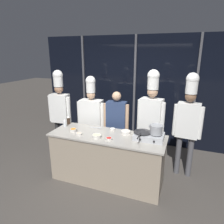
# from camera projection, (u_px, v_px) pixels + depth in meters

# --- Properties ---
(ground_plane) EXTENTS (24.00, 24.00, 0.00)m
(ground_plane) POSITION_uv_depth(u_px,v_px,m) (107.00, 180.00, 3.75)
(ground_plane) COLOR #47423D
(window_wall_back) EXTENTS (5.02, 0.09, 2.70)m
(window_wall_back) POSITION_uv_depth(u_px,v_px,m) (135.00, 91.00, 5.06)
(window_wall_back) COLOR black
(window_wall_back) RESTS_ON ground_plane
(demo_counter) EXTENTS (2.04, 0.71, 0.91)m
(demo_counter) POSITION_uv_depth(u_px,v_px,m) (107.00, 158.00, 3.62)
(demo_counter) COLOR gray
(demo_counter) RESTS_ON ground_plane
(portable_stove) EXTENTS (0.48, 0.34, 0.11)m
(portable_stove) POSITION_uv_depth(u_px,v_px,m) (149.00, 136.00, 3.30)
(portable_stove) COLOR #B2B5BA
(portable_stove) RESTS_ON demo_counter
(frying_pan) EXTENTS (0.30, 0.52, 0.05)m
(frying_pan) POSITION_uv_depth(u_px,v_px,m) (143.00, 131.00, 3.31)
(frying_pan) COLOR #232326
(frying_pan) RESTS_ON portable_stove
(stock_pot) EXTENTS (0.23, 0.21, 0.15)m
(stock_pot) POSITION_uv_depth(u_px,v_px,m) (156.00, 129.00, 3.23)
(stock_pot) COLOR #93969B
(stock_pot) RESTS_ON portable_stove
(squeeze_bottle_soy) EXTENTS (0.07, 0.07, 0.17)m
(squeeze_bottle_soy) POSITION_uv_depth(u_px,v_px,m) (69.00, 120.00, 4.00)
(squeeze_bottle_soy) COLOR #332319
(squeeze_bottle_soy) RESTS_ON demo_counter
(squeeze_bottle_clear) EXTENTS (0.06, 0.06, 0.16)m
(squeeze_bottle_clear) POSITION_uv_depth(u_px,v_px,m) (65.00, 123.00, 3.84)
(squeeze_bottle_clear) COLOR white
(squeeze_bottle_clear) RESTS_ON demo_counter
(prep_bowl_chicken) EXTENTS (0.11, 0.11, 0.04)m
(prep_bowl_chicken) POSITION_uv_depth(u_px,v_px,m) (79.00, 134.00, 3.48)
(prep_bowl_chicken) COLOR silver
(prep_bowl_chicken) RESTS_ON demo_counter
(prep_bowl_bell_pepper) EXTENTS (0.11, 0.11, 0.04)m
(prep_bowl_bell_pepper) POSITION_uv_depth(u_px,v_px,m) (109.00, 139.00, 3.29)
(prep_bowl_bell_pepper) COLOR silver
(prep_bowl_bell_pepper) RESTS_ON demo_counter
(prep_bowl_onion) EXTENTS (0.17, 0.17, 0.06)m
(prep_bowl_onion) POSITION_uv_depth(u_px,v_px,m) (126.00, 132.00, 3.54)
(prep_bowl_onion) COLOR silver
(prep_bowl_onion) RESTS_ON demo_counter
(prep_bowl_noodles) EXTENTS (0.15, 0.15, 0.06)m
(prep_bowl_noodles) POSITION_uv_depth(u_px,v_px,m) (97.00, 136.00, 3.36)
(prep_bowl_noodles) COLOR silver
(prep_bowl_noodles) RESTS_ON demo_counter
(prep_bowl_rice) EXTENTS (0.09, 0.09, 0.05)m
(prep_bowl_rice) POSITION_uv_depth(u_px,v_px,m) (112.00, 129.00, 3.68)
(prep_bowl_rice) COLOR silver
(prep_bowl_rice) RESTS_ON demo_counter
(prep_bowl_carrots) EXTENTS (0.12, 0.12, 0.05)m
(prep_bowl_carrots) POSITION_uv_depth(u_px,v_px,m) (73.00, 130.00, 3.63)
(prep_bowl_carrots) COLOR silver
(prep_bowl_carrots) RESTS_ON demo_counter
(serving_spoon_slotted) EXTENTS (0.25, 0.05, 0.02)m
(serving_spoon_slotted) POSITION_uv_depth(u_px,v_px,m) (98.00, 128.00, 3.80)
(serving_spoon_slotted) COLOR #B2B5BA
(serving_spoon_slotted) RESTS_ON demo_counter
(chef_head) EXTENTS (0.53, 0.24, 1.94)m
(chef_head) POSITION_uv_depth(u_px,v_px,m) (60.00, 107.00, 4.42)
(chef_head) COLOR #232326
(chef_head) RESTS_ON ground_plane
(chef_sous) EXTENTS (0.62, 0.27, 1.84)m
(chef_sous) POSITION_uv_depth(u_px,v_px,m) (92.00, 115.00, 4.24)
(chef_sous) COLOR #2D3856
(chef_sous) RESTS_ON ground_plane
(person_guest) EXTENTS (0.52, 0.23, 1.56)m
(person_guest) POSITION_uv_depth(u_px,v_px,m) (116.00, 121.00, 4.05)
(person_guest) COLOR #2D3856
(person_guest) RESTS_ON ground_plane
(chef_line) EXTENTS (0.53, 0.28, 2.00)m
(chef_line) POSITION_uv_depth(u_px,v_px,m) (151.00, 114.00, 3.79)
(chef_line) COLOR #4C4C51
(chef_line) RESTS_ON ground_plane
(chef_pastry) EXTENTS (0.51, 0.24, 1.97)m
(chef_pastry) POSITION_uv_depth(u_px,v_px,m) (188.00, 118.00, 3.59)
(chef_pastry) COLOR #4C4C51
(chef_pastry) RESTS_ON ground_plane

